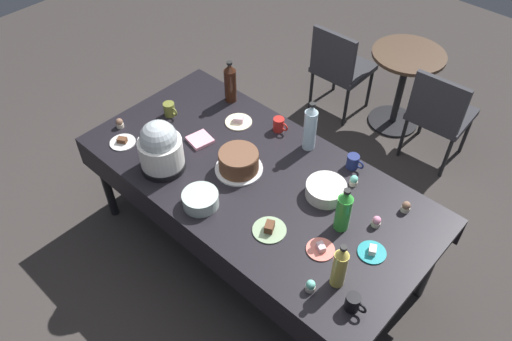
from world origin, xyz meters
The scene contains 28 objects.
ground centered at (0.00, 0.00, 0.00)m, with size 9.00×9.00×0.00m, color #383330.
potluck_table centered at (0.00, 0.00, 0.69)m, with size 2.20×1.10×0.75m.
frosted_layer_cake centered at (-0.12, -0.03, 0.82)m, with size 0.29×0.29×0.14m.
slow_cooker centered at (-0.47, -0.33, 0.91)m, with size 0.28×0.28×0.34m.
glass_salad_bowl centered at (-0.08, -0.38, 0.79)m, with size 0.21×0.21×0.08m, color #B2C6BC.
ceramic_snack_bowl centered at (0.40, 0.16, 0.79)m, with size 0.24×0.24×0.08m, color silver.
dessert_plate_coral centered at (0.62, -0.17, 0.76)m, with size 0.15×0.15×0.04m.
dessert_plate_teal centered at (0.83, 0.00, 0.76)m, with size 0.15×0.15×0.04m.
dessert_plate_sage centered at (0.33, -0.25, 0.76)m, with size 0.19×0.19×0.06m.
dessert_plate_cream centered at (-0.43, 0.29, 0.76)m, with size 0.18×0.18×0.04m.
dessert_plate_white centered at (-0.84, -0.36, 0.76)m, with size 0.17×0.17×0.04m.
cupcake_berry centered at (0.74, 0.17, 0.78)m, with size 0.05×0.05×0.07m.
cupcake_rose centered at (0.47, 0.34, 0.78)m, with size 0.05×0.05×0.07m.
cupcake_lemon centered at (0.80, 0.37, 0.78)m, with size 0.05×0.05×0.07m.
cupcake_cocoa centered at (-0.98, -0.28, 0.78)m, with size 0.05×0.05×0.07m.
cupcake_vanilla centered at (0.72, -0.39, 0.78)m, with size 0.05×0.05×0.07m.
soda_bottle_cola centered at (-0.65, 0.44, 0.90)m, with size 0.09×0.09×0.31m.
soda_bottle_water centered at (0.07, 0.42, 0.91)m, with size 0.08×0.08×0.35m.
soda_bottle_lime_soda centered at (0.60, 0.03, 0.89)m, with size 0.08×0.08×0.29m.
soda_bottle_ginger_ale centered at (0.79, -0.27, 0.89)m, with size 0.07×0.07×0.29m.
coffee_mug_red centered at (-0.18, 0.42, 0.80)m, with size 0.12×0.07×0.09m.
coffee_mug_olive centered at (-0.83, 0.03, 0.80)m, with size 0.12×0.08×0.10m.
coffee_mug_black centered at (0.93, -0.34, 0.80)m, with size 0.11×0.07×0.09m.
coffee_mug_navy centered at (0.38, 0.46, 0.80)m, with size 0.12×0.08×0.09m.
paper_napkin_stack centered at (-0.48, -0.01, 0.76)m, with size 0.14×0.14×0.02m, color pink.
maroon_chair_left centered at (-0.55, 1.66, 0.49)m, with size 0.45×0.45×0.85m.
maroon_chair_right centered at (0.40, 1.66, 0.49)m, with size 0.46×0.46×0.85m.
round_cafe_table centered at (-0.05, 1.89, 0.50)m, with size 0.60×0.60×0.72m.
Camera 1 is at (1.42, -1.54, 2.91)m, focal length 35.07 mm.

